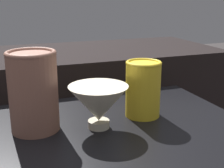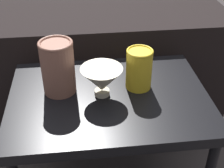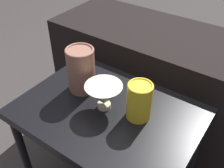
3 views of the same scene
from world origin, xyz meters
TOP-DOWN VIEW (x-y plane):
  - table at (0.00, 0.00)m, footprint 0.73×0.53m
  - couch_backdrop at (0.00, 0.57)m, footprint 1.34×0.50m
  - bowl at (-0.02, 0.01)m, footprint 0.15×0.15m
  - vase_textured_left at (-0.18, 0.05)m, footprint 0.12×0.12m
  - vase_colorful_right at (0.12, 0.04)m, footprint 0.10×0.10m

SIDE VIEW (x-z plane):
  - couch_backdrop at x=0.00m, z-range 0.00..0.66m
  - table at x=0.00m, z-range 0.22..0.78m
  - bowl at x=-0.02m, z-range 0.57..0.68m
  - vase_colorful_right at x=0.12m, z-range 0.56..0.72m
  - vase_textured_left at x=-0.18m, z-range 0.56..0.76m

